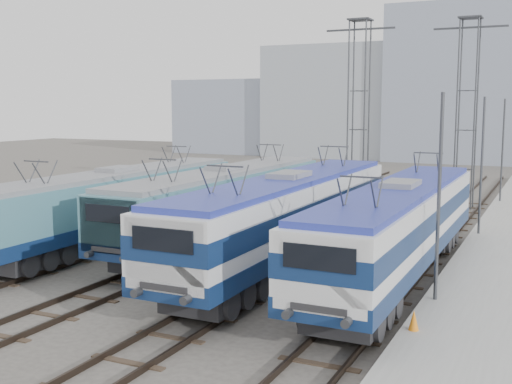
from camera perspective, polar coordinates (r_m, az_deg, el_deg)
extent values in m
plane|color=#514C47|center=(23.29, -6.91, -8.77)|extent=(160.00, 160.00, 0.00)
cube|color=#9E9E99|center=(27.65, 21.06, -6.27)|extent=(4.00, 70.00, 0.30)
cube|color=navy|center=(31.14, -12.10, -2.18)|extent=(2.72, 17.18, 0.57)
cube|color=teal|center=(30.97, -12.16, -0.09)|extent=(2.67, 17.18, 1.72)
cube|color=gray|center=(30.85, -12.21, 1.67)|extent=(2.46, 16.49, 0.19)
cube|color=#262628|center=(27.06, -19.47, -5.49)|extent=(2.00, 3.44, 0.64)
cube|color=#262628|center=(35.90, -6.50, -1.91)|extent=(2.00, 3.44, 0.64)
cube|color=navy|center=(30.62, -2.76, -2.14)|extent=(2.77, 17.49, 0.58)
cube|color=teal|center=(30.44, -2.77, 0.02)|extent=(2.72, 17.49, 1.75)
cube|color=teal|center=(23.50, -12.50, -2.89)|extent=(2.50, 0.68, 1.98)
cube|color=gray|center=(30.33, -2.78, 1.84)|extent=(2.50, 16.79, 0.19)
cube|color=#262628|center=(25.88, -8.88, -5.71)|extent=(2.04, 3.50, 0.66)
cube|color=#262628|center=(35.91, 1.65, -1.85)|extent=(2.04, 3.50, 0.66)
cube|color=navy|center=(26.12, 2.94, -3.76)|extent=(2.89, 18.23, 0.61)
cube|color=silver|center=(25.91, 2.96, -1.12)|extent=(2.84, 18.23, 1.82)
cube|color=navy|center=(25.91, 2.96, -1.23)|extent=(2.88, 18.25, 0.71)
cube|color=silver|center=(18.30, -7.65, -5.50)|extent=(2.61, 0.71, 2.07)
cube|color=#253198|center=(25.77, 2.98, 1.10)|extent=(2.61, 17.50, 0.20)
cube|color=#262628|center=(20.98, -3.52, -8.78)|extent=(2.13, 3.65, 0.68)
cube|color=#262628|center=(31.86, 7.13, -3.10)|extent=(2.13, 3.65, 0.68)
cube|color=navy|center=(24.71, 12.58, -4.69)|extent=(2.79, 17.63, 0.59)
cube|color=silver|center=(24.49, 12.66, -2.01)|extent=(2.74, 17.63, 1.76)
cube|color=navy|center=(24.50, 12.65, -2.12)|extent=(2.78, 17.65, 0.69)
cube|color=silver|center=(16.54, 6.03, -7.16)|extent=(2.52, 0.69, 2.00)
cube|color=#253198|center=(24.35, 12.72, 0.27)|extent=(2.52, 16.93, 0.20)
cube|color=#262628|center=(19.40, 8.55, -10.29)|extent=(2.06, 3.53, 0.66)
cube|color=#262628|center=(30.50, 15.02, -3.82)|extent=(2.06, 3.53, 0.66)
cylinder|color=#3F4247|center=(42.19, 8.16, 6.85)|extent=(0.10, 0.10, 12.00)
cylinder|color=#3F4247|center=(41.88, 9.60, 6.82)|extent=(0.10, 0.10, 12.00)
cylinder|color=#3F4247|center=(43.25, 8.59, 6.87)|extent=(0.10, 0.10, 12.00)
cylinder|color=#3F4247|center=(42.94, 10.01, 6.83)|extent=(0.10, 0.10, 12.00)
cube|color=#3F4247|center=(42.83, 9.25, 14.08)|extent=(4.50, 0.12, 0.12)
cylinder|color=#3F4247|center=(42.71, 17.38, 6.59)|extent=(0.10, 0.10, 12.00)
cylinder|color=#3F4247|center=(42.57, 18.85, 6.53)|extent=(0.10, 0.10, 12.00)
cylinder|color=#3F4247|center=(43.80, 17.59, 6.60)|extent=(0.10, 0.10, 12.00)
cylinder|color=#3F4247|center=(43.66, 19.02, 6.54)|extent=(0.10, 0.10, 12.00)
cube|color=#3F4247|center=(43.44, 18.52, 13.70)|extent=(4.50, 0.12, 0.12)
cylinder|color=#3F4247|center=(21.33, 15.93, -0.91)|extent=(0.12, 0.12, 7.00)
cylinder|color=#3F4247|center=(33.15, 19.41, 1.94)|extent=(0.12, 0.12, 7.00)
cylinder|color=#3F4247|center=(45.06, 21.05, 3.29)|extent=(0.12, 0.12, 7.00)
cone|color=orange|center=(18.92, 13.85, -10.99)|extent=(0.29, 0.29, 0.58)
cube|color=#A1A9B3|center=(84.91, 7.66, 7.95)|extent=(18.00, 12.00, 14.00)
cube|color=#929CB0|center=(81.26, 20.01, 8.98)|extent=(22.00, 14.00, 18.00)
cube|color=#929CB0|center=(91.11, -2.05, 6.73)|extent=(14.00, 10.00, 10.00)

